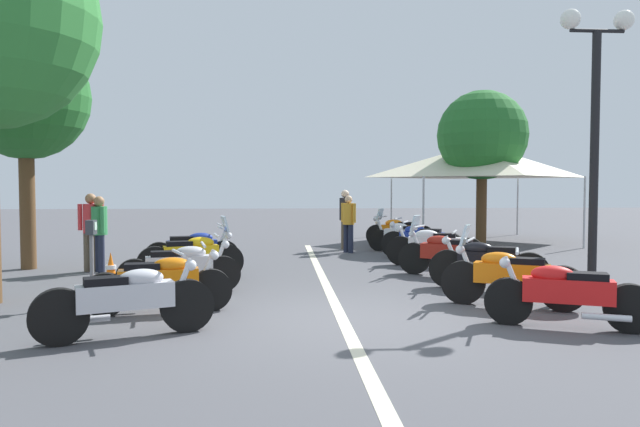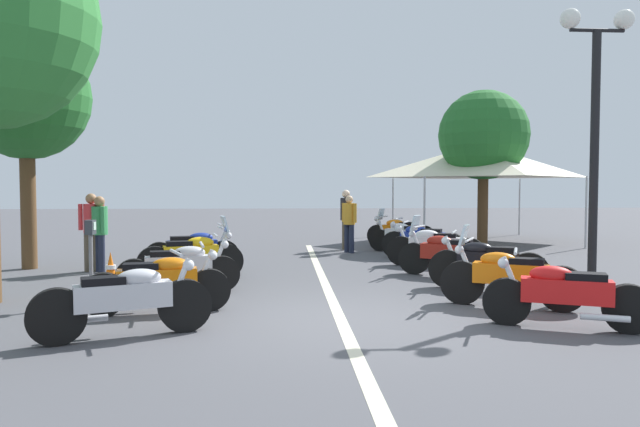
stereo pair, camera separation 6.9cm
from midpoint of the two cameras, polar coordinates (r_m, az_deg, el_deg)
ground_plane at (r=7.98m, az=2.27°, el=-10.35°), size 80.00×80.00×0.00m
lane_centre_stripe at (r=10.69m, az=0.73°, el=-7.00°), size 14.27×0.16×0.01m
motorcycle_left_row_0 at (r=7.30m, az=-18.33°, el=-8.01°), size 0.98×2.00×1.01m
motorcycle_left_row_1 at (r=8.56m, az=-15.31°, el=-6.51°), size 0.70×2.04×0.98m
motorcycle_left_row_2 at (r=10.05m, az=-13.40°, el=-5.13°), size 0.73×2.03×0.99m
motorcycle_left_row_3 at (r=11.43m, az=-12.25°, el=-4.03°), size 0.81×1.99×1.23m
motorcycle_left_row_4 at (r=12.82m, az=-12.19°, el=-3.43°), size 0.75×1.98×0.99m
motorcycle_right_row_0 at (r=8.01m, az=23.10°, el=-7.26°), size 1.01×1.92×0.98m
motorcycle_right_row_1 at (r=9.08m, az=18.23°, el=-5.85°), size 1.10×1.90×1.22m
motorcycle_right_row_2 at (r=10.51m, az=16.24°, el=-4.71°), size 0.98×1.94×1.02m
motorcycle_right_row_3 at (r=11.85m, az=12.50°, el=-3.83°), size 1.23×1.82×1.22m
motorcycle_right_row_4 at (r=13.27m, az=11.29°, el=-3.14°), size 1.00×2.09×1.01m
motorcycle_right_row_5 at (r=14.64m, az=10.10°, el=-2.60°), size 1.10×1.93×1.01m
motorcycle_right_row_6 at (r=16.03m, az=8.45°, el=-2.16°), size 1.16×1.91×1.19m
motorcycle_right_row_7 at (r=17.44m, az=7.98°, el=-1.76°), size 1.03×1.93×1.01m
street_lamp_twin_globe at (r=10.60m, az=25.61°, el=10.03°), size 0.32×1.22×4.66m
parking_meter at (r=9.46m, az=-21.40°, el=-2.98°), size 0.18×0.13×1.29m
traffic_cone_1 at (r=11.21m, az=-19.70°, el=-5.21°), size 0.36×0.36×0.61m
bystander_0 at (r=13.16m, az=-21.39°, el=-1.14°), size 0.32×0.53×1.65m
bystander_1 at (r=16.47m, az=2.68°, el=-0.12°), size 0.50×0.32×1.70m
bystander_2 at (r=15.74m, az=3.01°, el=-0.60°), size 0.43×0.36×1.56m
bystander_3 at (r=12.99m, az=-20.67°, el=-1.34°), size 0.46×0.33×1.60m
roadside_tree_0 at (r=14.25m, az=-26.80°, el=10.06°), size 2.70×2.70×5.09m
roadside_tree_2 at (r=18.58m, az=15.88°, el=7.34°), size 2.74×2.74×4.74m
event_tent at (r=19.78m, az=15.43°, el=5.03°), size 5.30×5.30×3.20m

